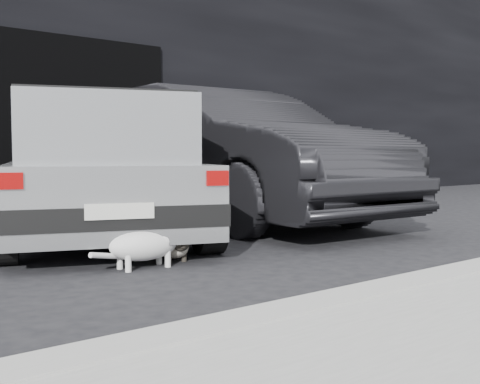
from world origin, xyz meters
TOP-DOWN VIEW (x-y plane):
  - ground at (0.00, 0.00)m, footprint 80.00×80.00m
  - garage_opening at (1.00, 3.99)m, footprint 4.00×0.10m
  - curb at (1.00, -2.60)m, footprint 18.00×0.25m
  - silver_hatchback at (0.34, 0.87)m, footprint 2.87×4.08m
  - second_car at (2.30, 1.34)m, footprint 2.01×5.17m
  - cat_siamese at (0.27, -0.63)m, footprint 0.37×0.73m
  - cat_white at (-0.04, -0.78)m, footprint 0.82×0.30m

SIDE VIEW (x-z plane):
  - ground at x=0.00m, z-range 0.00..0.00m
  - curb at x=1.00m, z-range 0.00..0.12m
  - cat_siamese at x=0.27m, z-range -0.01..0.24m
  - cat_white at x=-0.04m, z-range -0.01..0.38m
  - silver_hatchback at x=0.34m, z-range 0.06..1.44m
  - second_car at x=2.30m, z-range 0.00..1.68m
  - garage_opening at x=1.00m, z-range 0.00..2.60m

